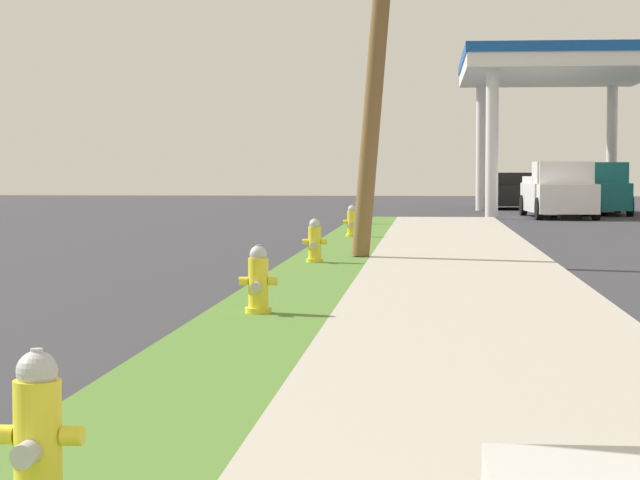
% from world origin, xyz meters
% --- Properties ---
extents(fire_hydrant_nearest, '(0.42, 0.38, 0.74)m').
position_xyz_m(fire_hydrant_nearest, '(0.68, 3.83, 0.45)').
color(fire_hydrant_nearest, yellow).
rests_on(fire_hydrant_nearest, grass_verge).
extents(fire_hydrant_second, '(0.42, 0.38, 0.74)m').
position_xyz_m(fire_hydrant_second, '(0.61, 11.74, 0.45)').
color(fire_hydrant_second, yellow).
rests_on(fire_hydrant_second, grass_verge).
extents(fire_hydrant_third, '(0.42, 0.37, 0.74)m').
position_xyz_m(fire_hydrant_third, '(0.53, 19.24, 0.45)').
color(fire_hydrant_third, yellow).
rests_on(fire_hydrant_third, grass_verge).
extents(fire_hydrant_fourth, '(0.42, 0.37, 0.74)m').
position_xyz_m(fire_hydrant_fourth, '(0.66, 27.45, 0.45)').
color(fire_hydrant_fourth, yellow).
rests_on(fire_hydrant_fourth, grass_verge).
extents(fire_hydrant_fifth, '(0.42, 0.38, 0.74)m').
position_xyz_m(fire_hydrant_fifth, '(0.60, 34.43, 0.45)').
color(fire_hydrant_fifth, yellow).
rests_on(fire_hydrant_fifth, grass_verge).
extents(utility_pole_midground, '(1.56, 0.37, 8.65)m').
position_xyz_m(utility_pole_midground, '(1.58, 20.71, 4.53)').
color(utility_pole_midground, brown).
rests_on(utility_pole_midground, grass_verge).
extents(car_black_by_near_pump, '(2.08, 4.56, 1.57)m').
position_xyz_m(car_black_by_near_pump, '(5.98, 53.07, 0.72)').
color(car_black_by_near_pump, black).
rests_on(car_black_by_near_pump, ground).
extents(truck_teal_at_forecourt, '(2.34, 5.48, 1.97)m').
position_xyz_m(truck_teal_at_forecourt, '(8.85, 46.32, 0.91)').
color(truck_teal_at_forecourt, '#197075').
rests_on(truck_teal_at_forecourt, ground).
extents(truck_tan_on_apron, '(2.40, 5.50, 1.97)m').
position_xyz_m(truck_tan_on_apron, '(7.65, 49.40, 0.91)').
color(truck_tan_on_apron, tan).
rests_on(truck_tan_on_apron, ground).
extents(truck_white_at_far_bay, '(2.35, 5.49, 1.97)m').
position_xyz_m(truck_white_at_far_bay, '(6.99, 42.74, 0.91)').
color(truck_white_at_far_bay, white).
rests_on(truck_white_at_far_bay, ground).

